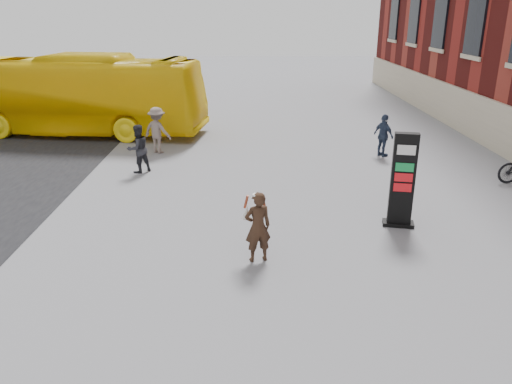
{
  "coord_description": "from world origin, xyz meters",
  "views": [
    {
      "loc": [
        0.15,
        -9.28,
        5.0
      ],
      "look_at": [
        0.32,
        1.18,
        1.18
      ],
      "focal_mm": 35.0,
      "sensor_mm": 36.0,
      "label": 1
    }
  ],
  "objects_px": {
    "pedestrian_c": "(384,136)",
    "bus": "(63,95)",
    "pedestrian_a": "(138,149)",
    "pedestrian_b": "(157,130)",
    "woman": "(258,226)",
    "info_pylon": "(403,181)"
  },
  "relations": [
    {
      "from": "pedestrian_b",
      "to": "pedestrian_c",
      "type": "relative_size",
      "value": 1.11
    },
    {
      "from": "pedestrian_c",
      "to": "pedestrian_b",
      "type": "bearing_deg",
      "value": 55.84
    },
    {
      "from": "pedestrian_c",
      "to": "bus",
      "type": "bearing_deg",
      "value": 43.14
    },
    {
      "from": "bus",
      "to": "pedestrian_b",
      "type": "height_order",
      "value": "bus"
    },
    {
      "from": "info_pylon",
      "to": "woman",
      "type": "height_order",
      "value": "info_pylon"
    },
    {
      "from": "pedestrian_b",
      "to": "pedestrian_c",
      "type": "xyz_separation_m",
      "value": [
        8.21,
        -0.59,
        -0.08
      ]
    },
    {
      "from": "pedestrian_a",
      "to": "pedestrian_b",
      "type": "bearing_deg",
      "value": -136.89
    },
    {
      "from": "pedestrian_b",
      "to": "pedestrian_c",
      "type": "distance_m",
      "value": 8.23
    },
    {
      "from": "info_pylon",
      "to": "pedestrian_a",
      "type": "relative_size",
      "value": 1.48
    },
    {
      "from": "bus",
      "to": "info_pylon",
      "type": "bearing_deg",
      "value": -123.11
    },
    {
      "from": "woman",
      "to": "pedestrian_b",
      "type": "bearing_deg",
      "value": -82.8
    },
    {
      "from": "pedestrian_a",
      "to": "pedestrian_c",
      "type": "xyz_separation_m",
      "value": [
        8.43,
        1.75,
        -0.02
      ]
    },
    {
      "from": "bus",
      "to": "pedestrian_c",
      "type": "height_order",
      "value": "bus"
    },
    {
      "from": "woman",
      "to": "pedestrian_b",
      "type": "relative_size",
      "value": 0.91
    },
    {
      "from": "pedestrian_b",
      "to": "bus",
      "type": "bearing_deg",
      "value": -9.06
    },
    {
      "from": "bus",
      "to": "pedestrian_b",
      "type": "relative_size",
      "value": 6.99
    },
    {
      "from": "info_pylon",
      "to": "pedestrian_a",
      "type": "height_order",
      "value": "info_pylon"
    },
    {
      "from": "info_pylon",
      "to": "pedestrian_b",
      "type": "height_order",
      "value": "info_pylon"
    },
    {
      "from": "pedestrian_b",
      "to": "pedestrian_c",
      "type": "height_order",
      "value": "pedestrian_b"
    },
    {
      "from": "woman",
      "to": "pedestrian_a",
      "type": "bearing_deg",
      "value": -74.05
    },
    {
      "from": "pedestrian_a",
      "to": "pedestrian_b",
      "type": "height_order",
      "value": "pedestrian_b"
    },
    {
      "from": "woman",
      "to": "bus",
      "type": "relative_size",
      "value": 0.13
    }
  ]
}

